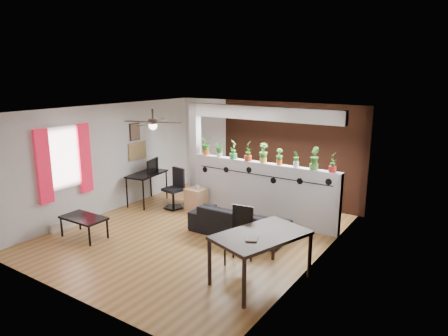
% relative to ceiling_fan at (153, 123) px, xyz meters
% --- Properties ---
extents(room_shell, '(6.30, 7.10, 2.90)m').
position_rel_ceiling_fan_xyz_m(room_shell, '(0.80, 0.30, -1.01)').
color(room_shell, brown).
rests_on(room_shell, ground).
extents(partition_wall, '(3.60, 0.18, 1.35)m').
position_rel_ceiling_fan_xyz_m(partition_wall, '(1.60, 1.80, -1.64)').
color(partition_wall, '#BCBCC1').
rests_on(partition_wall, ground).
extents(ceiling_header, '(3.60, 0.18, 0.30)m').
position_rel_ceiling_fan_xyz_m(ceiling_header, '(1.60, 1.80, 0.14)').
color(ceiling_header, white).
rests_on(ceiling_header, room_shell).
extents(pier_column, '(0.22, 0.20, 2.60)m').
position_rel_ceiling_fan_xyz_m(pier_column, '(-0.31, 1.80, -1.01)').
color(pier_column, '#BCBCC1').
rests_on(pier_column, ground).
extents(brick_panel, '(3.90, 0.05, 2.60)m').
position_rel_ceiling_fan_xyz_m(brick_panel, '(1.60, 3.27, -1.01)').
color(brick_panel, '#A14C2E').
rests_on(brick_panel, ground).
extents(vine_decal, '(3.31, 0.01, 0.30)m').
position_rel_ceiling_fan_xyz_m(vine_decal, '(1.60, 1.70, -1.23)').
color(vine_decal, black).
rests_on(vine_decal, partition_wall).
extents(window_assembly, '(0.09, 1.30, 1.55)m').
position_rel_ceiling_fan_xyz_m(window_assembly, '(-1.76, -0.90, -0.81)').
color(window_assembly, white).
rests_on(window_assembly, room_shell).
extents(baseboard_heater, '(0.08, 1.00, 0.18)m').
position_rel_ceiling_fan_xyz_m(baseboard_heater, '(-1.74, -0.90, -2.22)').
color(baseboard_heater, silver).
rests_on(baseboard_heater, ground).
extents(corkboard, '(0.03, 0.60, 0.45)m').
position_rel_ceiling_fan_xyz_m(corkboard, '(-1.78, 1.25, -0.96)').
color(corkboard, olive).
rests_on(corkboard, room_shell).
extents(framed_art, '(0.03, 0.34, 0.44)m').
position_rel_ceiling_fan_xyz_m(framed_art, '(-1.78, 1.20, -0.46)').
color(framed_art, '#8C7259').
rests_on(framed_art, room_shell).
extents(ceiling_fan, '(1.19, 1.19, 0.43)m').
position_rel_ceiling_fan_xyz_m(ceiling_fan, '(0.00, 0.00, 0.00)').
color(ceiling_fan, black).
rests_on(ceiling_fan, room_shell).
extents(potted_plant_0, '(0.26, 0.28, 0.43)m').
position_rel_ceiling_fan_xyz_m(potted_plant_0, '(0.02, 1.80, -0.73)').
color(potted_plant_0, '#E14D1A').
rests_on(potted_plant_0, partition_wall).
extents(potted_plant_1, '(0.16, 0.19, 0.39)m').
position_rel_ceiling_fan_xyz_m(potted_plant_1, '(0.42, 1.80, -0.76)').
color(potted_plant_1, silver).
rests_on(potted_plant_1, partition_wall).
extents(potted_plant_2, '(0.28, 0.31, 0.47)m').
position_rel_ceiling_fan_xyz_m(potted_plant_2, '(0.81, 1.80, -0.72)').
color(potted_plant_2, green).
rests_on(potted_plant_2, partition_wall).
extents(potted_plant_3, '(0.25, 0.28, 0.46)m').
position_rel_ceiling_fan_xyz_m(potted_plant_3, '(1.21, 1.80, -0.72)').
color(potted_plant_3, '#BB391E').
rests_on(potted_plant_3, partition_wall).
extents(potted_plant_4, '(0.29, 0.29, 0.44)m').
position_rel_ceiling_fan_xyz_m(potted_plant_4, '(1.60, 1.80, -0.73)').
color(potted_plant_4, gold).
rests_on(potted_plant_4, partition_wall).
extents(potted_plant_5, '(0.22, 0.22, 0.36)m').
position_rel_ceiling_fan_xyz_m(potted_plant_5, '(2.00, 1.80, -0.77)').
color(potted_plant_5, '#D36018').
rests_on(potted_plant_5, partition_wall).
extents(potted_plant_6, '(0.20, 0.22, 0.36)m').
position_rel_ceiling_fan_xyz_m(potted_plant_6, '(2.39, 1.80, -0.77)').
color(potted_plant_6, silver).
rests_on(potted_plant_6, partition_wall).
extents(potted_plant_7, '(0.31, 0.32, 0.48)m').
position_rel_ceiling_fan_xyz_m(potted_plant_7, '(2.79, 1.80, -0.71)').
color(potted_plant_7, '#438A32').
rests_on(potted_plant_7, partition_wall).
extents(potted_plant_8, '(0.17, 0.22, 0.42)m').
position_rel_ceiling_fan_xyz_m(potted_plant_8, '(3.18, 1.80, -0.74)').
color(potted_plant_8, '#AF1E1C').
rests_on(potted_plant_8, partition_wall).
extents(sofa, '(1.99, 0.83, 0.58)m').
position_rel_ceiling_fan_xyz_m(sofa, '(1.62, 0.74, -2.03)').
color(sofa, black).
rests_on(sofa, ground).
extents(cube_shelf, '(0.48, 0.44, 0.56)m').
position_rel_ceiling_fan_xyz_m(cube_shelf, '(-0.05, 1.46, -2.04)').
color(cube_shelf, tan).
rests_on(cube_shelf, ground).
extents(cup, '(0.13, 0.13, 0.09)m').
position_rel_ceiling_fan_xyz_m(cup, '(0.00, 1.46, -1.71)').
color(cup, gray).
rests_on(cup, cube_shelf).
extents(computer_desk, '(0.74, 1.19, 0.81)m').
position_rel_ceiling_fan_xyz_m(computer_desk, '(-1.45, 1.22, -1.59)').
color(computer_desk, black).
rests_on(computer_desk, ground).
extents(monitor, '(0.34, 0.15, 0.19)m').
position_rel_ceiling_fan_xyz_m(monitor, '(-1.45, 1.37, -1.41)').
color(monitor, black).
rests_on(monitor, computer_desk).
extents(office_chair, '(0.52, 0.52, 1.00)m').
position_rel_ceiling_fan_xyz_m(office_chair, '(-0.59, 1.30, -1.87)').
color(office_chair, black).
rests_on(office_chair, ground).
extents(dining_table, '(1.34, 1.72, 0.82)m').
position_rel_ceiling_fan_xyz_m(dining_table, '(2.90, -0.70, -1.58)').
color(dining_table, black).
rests_on(dining_table, ground).
extents(book, '(0.26, 0.29, 0.02)m').
position_rel_ceiling_fan_xyz_m(book, '(2.80, -1.00, -1.48)').
color(book, gray).
rests_on(book, dining_table).
extents(folding_chair, '(0.46, 0.46, 1.03)m').
position_rel_ceiling_fan_xyz_m(folding_chair, '(2.28, -0.29, -1.71)').
color(folding_chair, black).
rests_on(folding_chair, ground).
extents(coffee_table, '(0.96, 0.54, 0.44)m').
position_rel_ceiling_fan_xyz_m(coffee_table, '(-0.96, -1.13, -1.92)').
color(coffee_table, black).
rests_on(coffee_table, ground).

